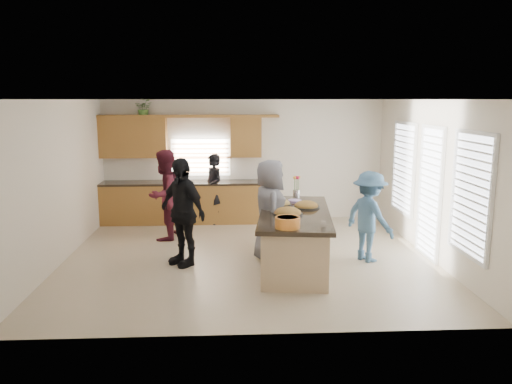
{
  "coord_description": "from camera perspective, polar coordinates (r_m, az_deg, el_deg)",
  "views": [
    {
      "loc": [
        -0.3,
        -8.61,
        2.8
      ],
      "look_at": [
        0.15,
        0.25,
        1.15
      ],
      "focal_mm": 35.0,
      "sensor_mm": 36.0,
      "label": 1
    }
  ],
  "objects": [
    {
      "name": "salad_bowl",
      "position": [
        7.3,
        3.62,
        -3.43
      ],
      "size": [
        0.37,
        0.37,
        0.16
      ],
      "color": "orange",
      "rests_on": "island"
    },
    {
      "name": "floor",
      "position": [
        9.06,
        -0.89,
        -7.47
      ],
      "size": [
        6.5,
        6.5,
        0.0
      ],
      "primitive_type": "plane",
      "color": "#C2AC90",
      "rests_on": "ground"
    },
    {
      "name": "woman_left_back",
      "position": [
        11.35,
        -4.88,
        0.34
      ],
      "size": [
        0.62,
        0.7,
        1.6
      ],
      "primitive_type": "imported",
      "rotation": [
        0.0,
        0.0,
        -1.04
      ],
      "color": "black",
      "rests_on": "ground"
    },
    {
      "name": "flower_vase",
      "position": [
        9.57,
        4.66,
        0.62
      ],
      "size": [
        0.14,
        0.14,
        0.41
      ],
      "color": "silver",
      "rests_on": "island"
    },
    {
      "name": "woman_left_mid",
      "position": [
        10.16,
        -10.37,
        -0.35
      ],
      "size": [
        1.03,
        1.11,
        1.82
      ],
      "primitive_type": "imported",
      "rotation": [
        0.0,
        0.0,
        -2.08
      ],
      "color": "#561A27",
      "rests_on": "ground"
    },
    {
      "name": "potted_plant",
      "position": [
        11.6,
        -12.68,
        9.34
      ],
      "size": [
        0.38,
        0.33,
        0.42
      ],
      "primitive_type": "imported",
      "rotation": [
        0.0,
        0.0,
        0.02
      ],
      "color": "#487930",
      "rests_on": "back_cabinetry"
    },
    {
      "name": "plate_stack",
      "position": [
        9.11,
        4.45,
        -1.06
      ],
      "size": [
        0.25,
        0.25,
        0.05
      ],
      "primitive_type": "cylinder",
      "color": "#B18DCD",
      "rests_on": "island"
    },
    {
      "name": "woman_right_front",
      "position": [
        8.66,
        1.6,
        -2.17
      ],
      "size": [
        0.65,
        0.93,
        1.79
      ],
      "primitive_type": "imported",
      "rotation": [
        0.0,
        0.0,
        1.67
      ],
      "color": "slate",
      "rests_on": "ground"
    },
    {
      "name": "island",
      "position": [
        8.53,
        4.43,
        -5.48
      ],
      "size": [
        1.47,
        2.82,
        0.95
      ],
      "rotation": [
        0.0,
        0.0,
        -0.12
      ],
      "color": "tan",
      "rests_on": "ground"
    },
    {
      "name": "back_cabinetry",
      "position": [
        11.56,
        -8.67,
        1.01
      ],
      "size": [
        4.08,
        0.66,
        2.46
      ],
      "color": "#99662C",
      "rests_on": "ground"
    },
    {
      "name": "clear_cup",
      "position": [
        7.44,
        7.71,
        -3.63
      ],
      "size": [
        0.07,
        0.07,
        0.09
      ],
      "primitive_type": "cylinder",
      "color": "white",
      "rests_on": "island"
    },
    {
      "name": "platter_front",
      "position": [
        8.15,
        3.65,
        -2.41
      ],
      "size": [
        0.49,
        0.49,
        0.2
      ],
      "color": "black",
      "rests_on": "island"
    },
    {
      "name": "room_shell",
      "position": [
        8.66,
        -0.92,
        4.57
      ],
      "size": [
        6.52,
        6.02,
        2.81
      ],
      "color": "silver",
      "rests_on": "ground"
    },
    {
      "name": "platter_mid",
      "position": [
        8.7,
        5.77,
        -1.61
      ],
      "size": [
        0.46,
        0.46,
        0.19
      ],
      "color": "black",
      "rests_on": "island"
    },
    {
      "name": "woman_right_back",
      "position": [
        8.91,
        12.82,
        -2.75
      ],
      "size": [
        1.03,
        1.18,
        1.59
      ],
      "primitive_type": "imported",
      "rotation": [
        0.0,
        0.0,
        2.11
      ],
      "color": "#395D7D",
      "rests_on": "ground"
    },
    {
      "name": "platter_back",
      "position": [
        8.88,
        2.76,
        -1.33
      ],
      "size": [
        0.4,
        0.4,
        0.16
      ],
      "color": "black",
      "rests_on": "island"
    },
    {
      "name": "woman_left_front",
      "position": [
        8.55,
        -8.44,
        -2.25
      ],
      "size": [
        1.07,
        1.1,
        1.85
      ],
      "primitive_type": "imported",
      "rotation": [
        0.0,
        0.0,
        -0.81
      ],
      "color": "black",
      "rests_on": "ground"
    },
    {
      "name": "right_wall_glazing",
      "position": [
        9.29,
        19.38,
        0.91
      ],
      "size": [
        0.06,
        4.0,
        2.25
      ],
      "color": "white",
      "rests_on": "ground"
    }
  ]
}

